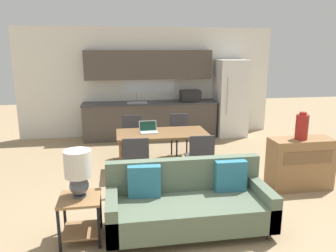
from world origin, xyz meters
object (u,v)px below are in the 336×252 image
Objects in this scene: dining_chair_far_left at (132,135)px; dining_chair_near_right at (200,156)px; dining_table at (162,136)px; laptop at (148,129)px; side_table at (80,211)px; credenza at (300,163)px; couch at (188,203)px; dining_chair_near_left at (136,159)px; vase at (302,127)px; refrigerator at (231,98)px; table_lamp at (78,170)px; dining_chair_far_right at (181,133)px.

dining_chair_near_right is at bearing -47.96° from dining_chair_far_left.
laptop is at bearing 165.89° from dining_table.
side_table is 3.45m from credenza.
dining_chair_near_left is at bearing 113.27° from couch.
couch is 4.65× the size of vase.
refrigerator is at bearing 64.20° from couch.
side_table is at bearing -89.92° from table_lamp.
table_lamp is at bearing 90.08° from side_table.
couch is 1.28m from side_table.
vase reaches higher than dining_chair_near_left.
table_lamp is at bearing -119.64° from laptop.
refrigerator is 3.09m from dining_table.
dining_table is 3.80× the size of vase.
vase reaches higher than dining_table.
laptop is (-2.29, 1.17, 0.36)m from credenza.
laptop reaches higher than couch.
dining_chair_far_right is 1.07m from laptop.
dining_chair_near_left is at bearing -131.19° from refrigerator.
refrigerator reaches higher than dining_chair_near_left.
dining_chair_near_right reaches higher than couch.
table_lamp is at bearing -127.96° from refrigerator.
couch is at bearing 71.57° from dining_chair_near_right.
dining_table is 0.82× the size of couch.
laptop reaches higher than dining_chair_far_right.
credenza is at bearing -28.44° from dining_table.
couch is at bearing 2.57° from side_table.
vase is (2.02, -1.13, 0.36)m from dining_table.
laptop reaches higher than side_table.
dining_chair_far_left is at bearing 142.72° from vase.
dining_chair_near_right is (-1.58, -3.00, -0.46)m from refrigerator.
couch is 2.28× the size of dining_chair_near_right.
dining_chair_far_left is 1.53m from dining_chair_near_left.
vase is 1.27× the size of laptop.
credenza is at bearing 23.91° from couch.
dining_table is 1.86× the size of dining_chair_far_right.
couch is 2.28× the size of dining_chair_far_left.
dining_chair_near_left is (-0.52, -0.73, -0.17)m from dining_table.
dining_chair_near_right is (0.49, 1.27, 0.16)m from couch.
dining_chair_far_left is (-2.53, 1.92, -0.52)m from vase.
vase is at bearing 173.51° from dining_chair_near_left.
dining_chair_far_left is (0.74, 2.87, 0.13)m from side_table.
dining_table is at bearing 151.56° from credenza.
dining_chair_near_right is 1.00× the size of dining_chair_far_left.
laptop reaches higher than dining_chair_far_left.
dining_chair_near_right is at bearing 36.85° from side_table.
dining_table is (-2.09, -2.25, -0.30)m from refrigerator.
table_lamp is at bearing -164.48° from credenza.
side_table is 0.54× the size of credenza.
dining_chair_far_right is (-1.55, 1.90, 0.08)m from credenza.
dining_chair_far_right is (-1.58, -1.47, -0.46)m from refrigerator.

